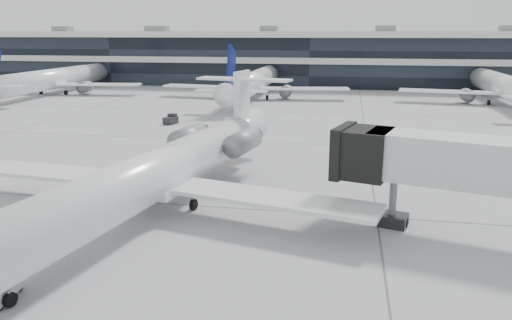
# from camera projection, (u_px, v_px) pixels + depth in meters

# --- Properties ---
(ground) EXTENTS (220.00, 220.00, 0.00)m
(ground) POSITION_uv_depth(u_px,v_px,m) (219.00, 207.00, 32.46)
(ground) COLOR #9C9C9F
(ground) RESTS_ON ground
(terminal) EXTENTS (170.00, 22.00, 10.00)m
(terminal) POSITION_uv_depth(u_px,v_px,m) (313.00, 60.00, 109.29)
(terminal) COLOR black
(terminal) RESTS_ON ground
(bg_jet_left) EXTENTS (32.00, 40.00, 9.60)m
(bg_jet_left) POSITION_uv_depth(u_px,v_px,m) (60.00, 93.00, 92.78)
(bg_jet_left) COLOR white
(bg_jet_left) RESTS_ON ground
(bg_jet_center) EXTENTS (32.00, 40.00, 9.60)m
(bg_jet_center) POSITION_uv_depth(u_px,v_px,m) (255.00, 98.00, 86.24)
(bg_jet_center) COLOR white
(bg_jet_center) RESTS_ON ground
(bg_jet_right) EXTENTS (32.00, 40.00, 9.60)m
(bg_jet_right) POSITION_uv_depth(u_px,v_px,m) (502.00, 104.00, 79.17)
(bg_jet_right) COLOR white
(bg_jet_right) RESTS_ON ground
(regional_jet) EXTENTS (27.32, 34.07, 7.89)m
(regional_jet) POSITION_uv_depth(u_px,v_px,m) (158.00, 172.00, 30.73)
(regional_jet) COLOR silver
(regional_jet) RESTS_ON ground
(traffic_cone) EXTENTS (0.39, 0.39, 0.49)m
(traffic_cone) POSITION_uv_depth(u_px,v_px,m) (225.00, 160.00, 43.54)
(traffic_cone) COLOR red
(traffic_cone) RESTS_ON ground
(far_tug) EXTENTS (1.55, 2.14, 1.23)m
(far_tug) POSITION_uv_depth(u_px,v_px,m) (171.00, 119.00, 61.81)
(far_tug) COLOR black
(far_tug) RESTS_ON ground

